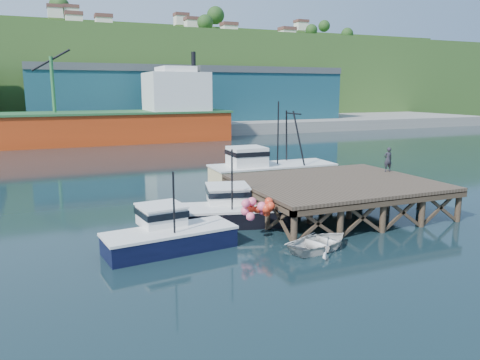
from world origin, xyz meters
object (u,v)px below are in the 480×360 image
boat_navy (168,233)px  trawler (270,169)px  boat_black (230,209)px  dockworker (388,159)px  dinghy (321,242)px

boat_navy → trawler: size_ratio=0.65×
boat_black → trawler: (7.22, 9.11, 0.59)m
boat_navy → dockworker: 17.87m
boat_black → trawler: 11.64m
boat_black → dinghy: size_ratio=2.09×
dinghy → dockworker: dockworker is taller
trawler → dockworker: trawler is taller
dinghy → dockworker: bearing=-71.9°
boat_black → dinghy: 6.71m
trawler → dockworker: (5.41, -8.06, 1.56)m
trawler → dinghy: size_ratio=2.79×
boat_navy → boat_black: (4.62, 3.11, 0.02)m
boat_navy → dinghy: 7.74m
dockworker → dinghy: bearing=43.9°
trawler → dinghy: (-4.77, -15.33, -1.05)m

